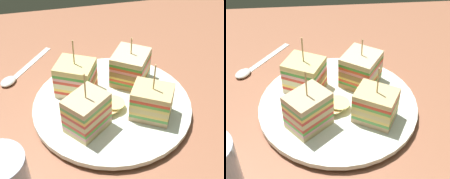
{
  "view_description": "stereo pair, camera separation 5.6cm",
  "coord_description": "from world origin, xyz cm",
  "views": [
    {
      "loc": [
        9.25,
        42.38,
        40.78
      ],
      "look_at": [
        0.0,
        0.0,
        4.61
      ],
      "focal_mm": 53.38,
      "sensor_mm": 36.0,
      "label": 1
    },
    {
      "loc": [
        3.67,
        43.22,
        40.78
      ],
      "look_at": [
        0.0,
        0.0,
        4.61
      ],
      "focal_mm": 53.38,
      "sensor_mm": 36.0,
      "label": 2
    }
  ],
  "objects": [
    {
      "name": "plate",
      "position": [
        0.0,
        0.0,
        0.98
      ],
      "size": [
        27.68,
        27.68,
        1.61
      ],
      "color": "silver",
      "rests_on": "ground_plane"
    },
    {
      "name": "sandwich_wedge_2",
      "position": [
        5.59,
        -4.43,
        4.65
      ],
      "size": [
        8.21,
        7.75,
        10.75
      ],
      "rotation": [
        0.0,
        0.0,
        8.97
      ],
      "color": "beige",
      "rests_on": "plate"
    },
    {
      "name": "ground_plane",
      "position": [
        0.0,
        0.0,
        -0.9
      ],
      "size": [
        125.15,
        83.61,
        1.8
      ],
      "primitive_type": "cube",
      "color": "#965C42"
    },
    {
      "name": "spoon",
      "position": [
        16.82,
        -13.37,
        0.39
      ],
      "size": [
        11.04,
        13.58,
        1.0
      ],
      "rotation": [
        0.0,
        0.0,
        0.92
      ],
      "color": "silver",
      "rests_on": "ground_plane"
    },
    {
      "name": "sandwich_wedge_1",
      "position": [
        -4.65,
        -5.41,
        4.65
      ],
      "size": [
        8.53,
        8.67,
        9.3
      ],
      "rotation": [
        0.0,
        0.0,
        7.28
      ],
      "color": "beige",
      "rests_on": "plate"
    },
    {
      "name": "sandwich_wedge_3",
      "position": [
        5.1,
        4.99,
        4.81
      ],
      "size": [
        8.11,
        7.9,
        10.87
      ],
      "rotation": [
        0.0,
        0.0,
        10.12
      ],
      "color": "beige",
      "rests_on": "plate"
    },
    {
      "name": "sandwich_wedge_0",
      "position": [
        -5.7,
        4.29,
        4.41
      ],
      "size": [
        8.08,
        7.52,
        10.27
      ],
      "rotation": [
        0.0,
        0.0,
        5.77
      ],
      "color": "#DBB385",
      "rests_on": "plate"
    },
    {
      "name": "chip_pile",
      "position": [
        1.31,
        1.0,
        2.43
      ],
      "size": [
        7.05,
        7.73,
        1.84
      ],
      "color": "#F1D87C",
      "rests_on": "plate"
    }
  ]
}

